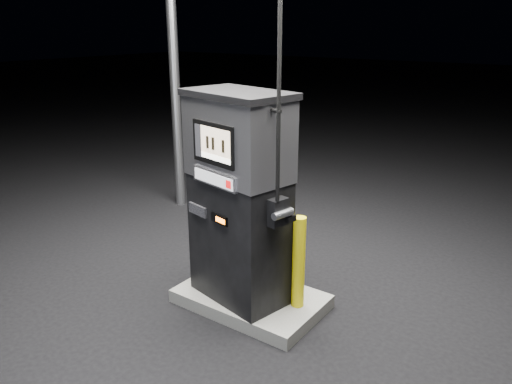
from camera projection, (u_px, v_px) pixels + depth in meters
The scene contains 5 objects.
ground at pixel (251, 304), 5.69m from camera, with size 80.00×80.00×0.00m, color black.
pump_island at pixel (251, 299), 5.66m from camera, with size 1.60×1.00×0.15m, color #5F605B.
fuel_dispenser at pixel (239, 197), 5.22m from camera, with size 1.31×0.89×4.70m.
bollard_left at pixel (198, 239), 5.86m from camera, with size 0.13×0.13×0.97m, color yellow.
bollard_right at pixel (299, 262), 5.23m from camera, with size 0.14×0.14×1.02m, color yellow.
Camera 1 is at (2.94, -4.02, 3.03)m, focal length 35.00 mm.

